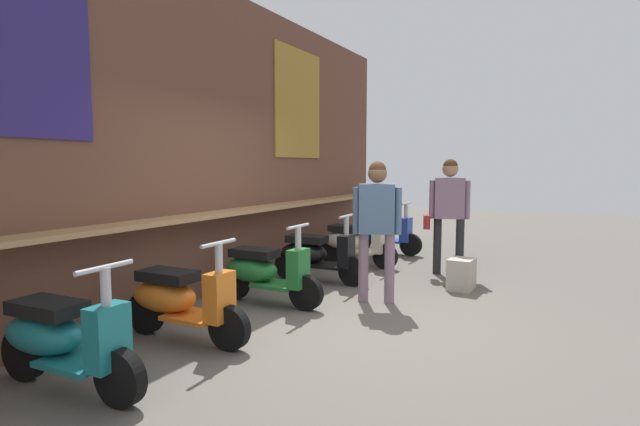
{
  "coord_description": "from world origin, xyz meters",
  "views": [
    {
      "loc": [
        -4.61,
        -2.18,
        1.62
      ],
      "look_at": [
        1.36,
        1.02,
        0.97
      ],
      "focal_mm": 27.38,
      "sensor_mm": 36.0,
      "label": 1
    }
  ],
  "objects": [
    {
      "name": "scooter_blue",
      "position": [
        3.89,
        1.08,
        0.39
      ],
      "size": [
        0.46,
        1.4,
        0.97
      ],
      "rotation": [
        0.0,
        0.0,
        -1.6
      ],
      "color": "#233D9E",
      "rests_on": "ground_plane"
    },
    {
      "name": "scooter_teal",
      "position": [
        -2.5,
        1.08,
        0.39
      ],
      "size": [
        0.47,
        1.4,
        0.97
      ],
      "rotation": [
        0.0,
        0.0,
        -1.52
      ],
      "color": "#197075",
      "rests_on": "ground_plane"
    },
    {
      "name": "scooter_orange",
      "position": [
        -1.33,
        1.08,
        0.39
      ],
      "size": [
        0.46,
        1.4,
        0.97
      ],
      "rotation": [
        0.0,
        0.0,
        -1.54
      ],
      "color": "orange",
      "rests_on": "ground_plane"
    },
    {
      "name": "scooter_black",
      "position": [
        1.3,
        1.08,
        0.39
      ],
      "size": [
        0.47,
        1.4,
        0.97
      ],
      "rotation": [
        0.0,
        0.0,
        -1.52
      ],
      "color": "black",
      "rests_on": "ground_plane"
    },
    {
      "name": "shopper_passing",
      "position": [
        0.74,
        -0.07,
        1.04
      ],
      "size": [
        0.33,
        0.55,
        1.68
      ],
      "rotation": [
        0.0,
        0.0,
        3.49
      ],
      "color": "gray",
      "rests_on": "ground_plane"
    },
    {
      "name": "shopper_browsing",
      "position": [
        2.61,
        -0.46,
        1.06
      ],
      "size": [
        0.4,
        0.67,
        1.73
      ],
      "rotation": [
        0.0,
        0.0,
        3.43
      ],
      "color": "#232328",
      "rests_on": "ground_plane"
    },
    {
      "name": "market_stall_facade",
      "position": [
        -0.0,
        2.02,
        1.93
      ],
      "size": [
        10.16,
        0.61,
        3.86
      ],
      "color": "brown",
      "rests_on": "ground_plane"
    },
    {
      "name": "scooter_cream",
      "position": [
        2.6,
        1.08,
        0.39
      ],
      "size": [
        0.48,
        1.4,
        0.97
      ],
      "rotation": [
        0.0,
        0.0,
        -1.63
      ],
      "color": "beige",
      "rests_on": "ground_plane"
    },
    {
      "name": "ground_plane",
      "position": [
        0.0,
        0.0,
        0.0
      ],
      "size": [
        28.44,
        28.44,
        0.0
      ],
      "primitive_type": "plane",
      "color": "#605B54"
    },
    {
      "name": "scooter_green",
      "position": [
        0.04,
        1.08,
        0.39
      ],
      "size": [
        0.46,
        1.4,
        0.97
      ],
      "rotation": [
        0.0,
        0.0,
        -1.55
      ],
      "color": "#237533",
      "rests_on": "ground_plane"
    },
    {
      "name": "merchandise_crate",
      "position": [
        1.83,
        -0.84,
        0.21
      ],
      "size": [
        0.39,
        0.32,
        0.41
      ],
      "primitive_type": "cube",
      "rotation": [
        0.0,
        0.0,
        -0.06
      ],
      "color": "#B2A899",
      "rests_on": "ground_plane"
    }
  ]
}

